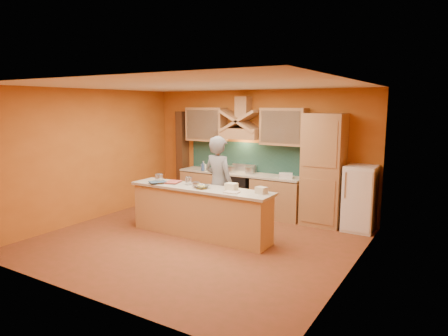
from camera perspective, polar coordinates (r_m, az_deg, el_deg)
The scene contains 36 objects.
floor at distance 7.44m, azimuth -4.07°, elevation -10.36°, with size 5.50×5.00×0.01m, color brown.
ceiling at distance 7.03m, azimuth -4.34°, elevation 11.71°, with size 5.50×5.00×0.01m, color white.
wall_back at distance 9.23m, azimuth 4.83°, elevation 2.37°, with size 5.50×0.02×2.80m, color #BC6824.
wall_front at distance 5.30m, azimuth -20.07°, elevation -3.16°, with size 5.50×0.02×2.80m, color #BC6824.
wall_left at distance 8.97m, azimuth -18.68°, elevation 1.72°, with size 0.02×5.00×2.80m, color #BC6824.
wall_right at distance 5.96m, azimuth 17.88°, elevation -1.73°, with size 0.02×5.00×2.80m, color #BC6824.
base_cabinet_left at distance 9.76m, azimuth -2.63°, elevation -3.02°, with size 1.10×0.60×0.86m, color #B07E50.
base_cabinet_right at distance 8.86m, azimuth 7.65°, elevation -4.34°, with size 1.10×0.60×0.86m, color #B07E50.
counter_top at distance 9.18m, azimuth 2.28°, elevation -0.80°, with size 3.00×0.62×0.04m, color #B5AC99.
stove at distance 9.27m, azimuth 2.26°, elevation -3.54°, with size 0.60×0.58×0.90m, color black.
backsplash at distance 9.38m, azimuth 3.13°, elevation 1.56°, with size 3.00×0.03×0.70m, color #1A3A35.
range_hood at distance 9.11m, azimuth 2.46°, elevation 4.95°, with size 0.92×0.50×0.24m, color #B07E50.
hood_chimney at distance 9.18m, azimuth 2.79°, elevation 8.61°, with size 0.30×0.30×0.50m, color #B07E50.
upper_cabinet_left at distance 9.68m, azimuth -2.53°, elevation 6.26°, with size 1.00×0.35×0.80m, color #B07E50.
upper_cabinet_right at distance 8.73m, azimuth 8.50°, elevation 5.87°, with size 1.00×0.35×0.80m, color #B07E50.
pantry_column at distance 8.38m, azimuth 14.02°, elevation -0.28°, with size 0.80×0.60×2.30m, color #B07E50.
fridge at distance 8.29m, azimuth 18.85°, elevation -4.12°, with size 0.58×0.60×1.30m, color white.
trim_column_left at distance 10.21m, azimuth -5.92°, elevation 1.58°, with size 0.20×0.30×2.30m, color #472816.
island_body at distance 7.60m, azimuth -3.42°, elevation -6.46°, with size 2.80×0.55×0.88m, color tan.
island_top at distance 7.49m, azimuth -3.45°, elevation -2.92°, with size 2.90×0.62×0.05m, color #B5AC99.
person at distance 7.78m, azimuth -0.75°, elevation -2.30°, with size 0.68×0.45×1.88m, color slate.
pot_large at distance 9.22m, azimuth 0.84°, elevation -0.30°, with size 0.25×0.25×0.14m, color #B7B7BE.
pot_small at distance 9.08m, azimuth 3.67°, elevation -0.43°, with size 0.19×0.19×0.15m, color #AFB0B6.
soap_bottle_a at distance 9.54m, azimuth -2.93°, elevation 0.33°, with size 0.09×0.10×0.21m, color white.
soap_bottle_b at distance 9.41m, azimuth -3.04°, elevation 0.28°, with size 0.09×0.09×0.23m, color #314C87.
bowl_back at distance 8.63m, azimuth 8.81°, elevation -1.16°, with size 0.23×0.23×0.07m, color white.
dish_rack at distance 8.59m, azimuth 8.82°, elevation -1.11°, with size 0.28×0.22×0.10m, color white.
book_lower at distance 7.97m, azimuth -8.08°, elevation -1.96°, with size 0.25×0.33×0.03m, color #B64B41.
book_upper at distance 7.99m, azimuth -9.72°, elevation -1.83°, with size 0.23×0.31×0.02m, color #395B7E.
jar_large at distance 7.94m, azimuth -9.27°, elevation -1.49°, with size 0.15×0.15×0.18m, color white.
jar_small at distance 7.69m, azimuth -5.08°, elevation -1.84°, with size 0.12×0.12×0.15m, color silver.
kitchen_scale at distance 7.39m, azimuth -4.04°, elevation -2.54°, with size 0.11×0.11×0.09m, color white.
mixing_bowl at distance 7.35m, azimuth -3.23°, elevation -2.68°, with size 0.26×0.26×0.07m, color silver.
cloth at distance 7.00m, azimuth 1.13°, elevation -3.46°, with size 0.26×0.19×0.02m, color beige.
grocery_bag_a at distance 7.18m, azimuth 1.06°, elevation -2.69°, with size 0.20×0.16×0.13m, color beige.
grocery_bag_b at distance 6.95m, azimuth 5.37°, elevation -3.19°, with size 0.19×0.15×0.11m, color beige.
Camera 1 is at (4.08, -5.72, 2.47)m, focal length 32.00 mm.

